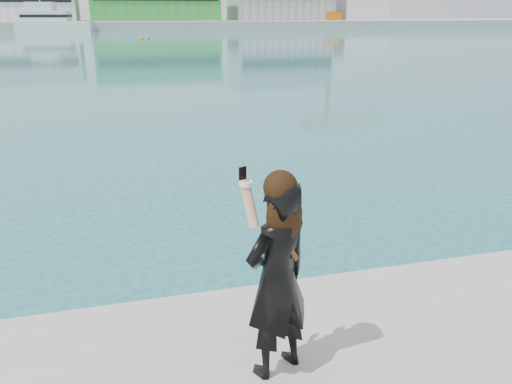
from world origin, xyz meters
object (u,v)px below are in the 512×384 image
at_px(motor_yacht, 49,21).
at_px(buoy_extra, 148,39).
at_px(buoy_near, 142,40).
at_px(woman, 277,274).

xyz_separation_m(motor_yacht, buoy_extra, (17.80, -33.37, -2.16)).
bearing_deg(motor_yacht, buoy_near, -53.05).
distance_m(buoy_near, buoy_extra, 2.13).
bearing_deg(buoy_near, motor_yacht, 115.40).
distance_m(buoy_extra, woman, 78.15).
height_order(buoy_near, buoy_extra, same).
distance_m(motor_yacht, buoy_near, 39.04).
distance_m(buoy_near, woman, 76.27).
distance_m(motor_yacht, buoy_extra, 37.88).
bearing_deg(woman, buoy_near, -116.22).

